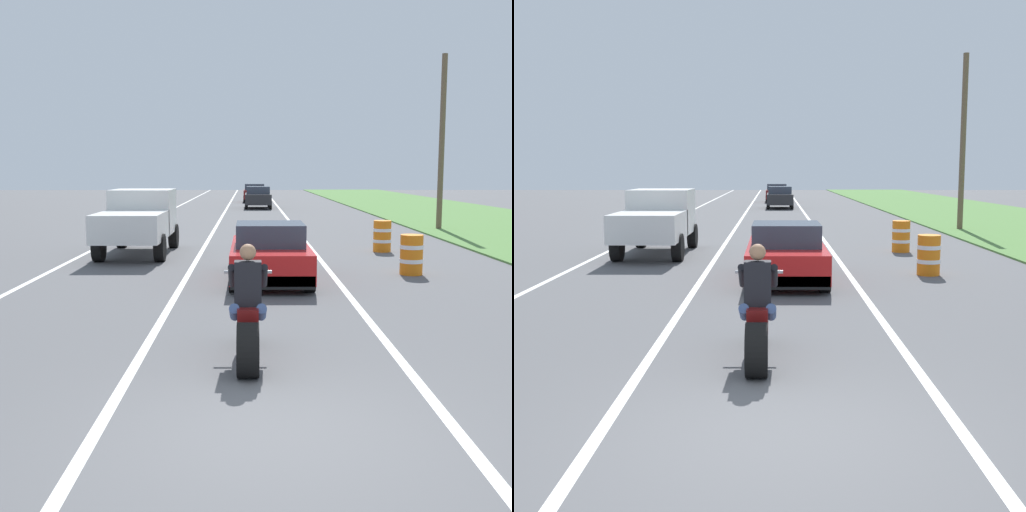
% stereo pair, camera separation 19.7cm
% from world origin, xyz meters
% --- Properties ---
extents(ground_plane, '(160.00, 160.00, 0.00)m').
position_xyz_m(ground_plane, '(0.00, 0.00, 0.00)').
color(ground_plane, '#565659').
extents(lane_stripe_left_solid, '(0.14, 120.00, 0.01)m').
position_xyz_m(lane_stripe_left_solid, '(-5.40, 20.00, 0.00)').
color(lane_stripe_left_solid, white).
rests_on(lane_stripe_left_solid, ground).
extents(lane_stripe_right_solid, '(0.14, 120.00, 0.01)m').
position_xyz_m(lane_stripe_right_solid, '(1.80, 20.00, 0.00)').
color(lane_stripe_right_solid, white).
rests_on(lane_stripe_right_solid, ground).
extents(lane_stripe_centre_dashed, '(0.14, 120.00, 0.01)m').
position_xyz_m(lane_stripe_centre_dashed, '(-1.80, 20.00, 0.00)').
color(lane_stripe_centre_dashed, white).
rests_on(lane_stripe_centre_dashed, ground).
extents(motorcycle_with_rider, '(0.70, 2.21, 1.62)m').
position_xyz_m(motorcycle_with_rider, '(-0.29, 2.41, 0.59)').
color(motorcycle_with_rider, black).
rests_on(motorcycle_with_rider, ground).
extents(sports_car_red, '(1.84, 4.30, 1.37)m').
position_xyz_m(sports_car_red, '(0.21, 9.05, 0.63)').
color(sports_car_red, red).
rests_on(sports_car_red, ground).
extents(pickup_truck_left_lane_white, '(2.02, 4.80, 1.98)m').
position_xyz_m(pickup_truck_left_lane_white, '(-3.68, 13.80, 1.11)').
color(pickup_truck_left_lane_white, silver).
rests_on(pickup_truck_left_lane_white, ground).
extents(utility_pole_roadside, '(0.24, 0.24, 7.50)m').
position_xyz_m(utility_pole_roadside, '(8.06, 22.04, 3.75)').
color(utility_pole_roadside, brown).
rests_on(utility_pole_roadside, ground).
extents(construction_barrel_nearest, '(0.58, 0.58, 1.00)m').
position_xyz_m(construction_barrel_nearest, '(3.78, 9.82, 0.50)').
color(construction_barrel_nearest, orange).
rests_on(construction_barrel_nearest, ground).
extents(construction_barrel_mid, '(0.58, 0.58, 1.00)m').
position_xyz_m(construction_barrel_mid, '(3.98, 14.38, 0.50)').
color(construction_barrel_mid, orange).
rests_on(construction_barrel_mid, ground).
extents(distant_car_far_ahead, '(1.80, 4.00, 1.50)m').
position_xyz_m(distant_car_far_ahead, '(0.35, 38.31, 0.77)').
color(distant_car_far_ahead, '#262628').
rests_on(distant_car_far_ahead, ground).
extents(distant_car_further_ahead, '(1.80, 4.00, 1.50)m').
position_xyz_m(distant_car_further_ahead, '(0.17, 47.03, 0.77)').
color(distant_car_further_ahead, maroon).
rests_on(distant_car_further_ahead, ground).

